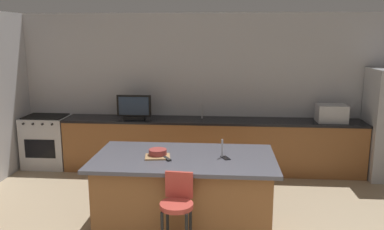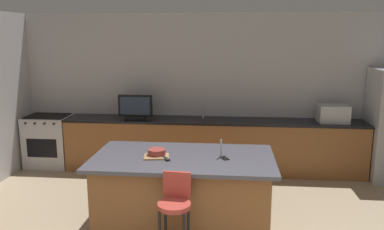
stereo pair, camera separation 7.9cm
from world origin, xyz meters
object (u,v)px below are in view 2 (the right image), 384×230
at_px(microwave, 333,114).
at_px(bar_stool_center, 175,211).
at_px(cell_phone, 224,158).
at_px(cutting_board, 157,157).
at_px(tv_monitor, 135,108).
at_px(range_oven, 49,141).
at_px(fruit_bowl, 157,153).
at_px(tv_remote, 165,158).
at_px(kitchen_island, 183,192).

xyz_separation_m(microwave, bar_stool_center, (-2.25, -2.90, -0.48)).
xyz_separation_m(bar_stool_center, cell_phone, (0.49, 0.72, 0.35)).
relative_size(microwave, cutting_board, 1.66).
bearing_deg(tv_monitor, range_oven, 178.20).
bearing_deg(range_oven, fruit_bowl, -42.27).
bearing_deg(tv_monitor, bar_stool_center, -69.20).
xyz_separation_m(bar_stool_center, cutting_board, (-0.31, 0.69, 0.36)).
bearing_deg(cutting_board, microwave, 40.88).
bearing_deg(bar_stool_center, range_oven, 137.17).
bearing_deg(microwave, cutting_board, -139.12).
xyz_separation_m(range_oven, microwave, (4.95, 0.00, 0.59)).
bearing_deg(tv_remote, cutting_board, 116.87).
distance_m(tv_monitor, bar_stool_center, 3.09).
bearing_deg(cell_phone, kitchen_island, 152.37).
distance_m(kitchen_island, tv_monitor, 2.45).
relative_size(range_oven, tv_monitor, 1.58).
bearing_deg(microwave, bar_stool_center, -127.78).
height_order(fruit_bowl, tv_remote, fruit_bowl).
height_order(microwave, cell_phone, microwave).
bearing_deg(cutting_board, cell_phone, 2.35).
bearing_deg(kitchen_island, microwave, 43.72).
distance_m(range_oven, tv_monitor, 1.74).
height_order(range_oven, microwave, microwave).
relative_size(kitchen_island, bar_stool_center, 2.24).
bearing_deg(cell_phone, range_oven, 121.47).
bearing_deg(bar_stool_center, kitchen_island, 94.44).
xyz_separation_m(range_oven, fruit_bowl, (2.38, -2.16, 0.50)).
bearing_deg(tv_remote, range_oven, 103.96).
distance_m(cell_phone, cutting_board, 0.80).
relative_size(microwave, cell_phone, 3.20).
height_order(microwave, tv_monitor, tv_monitor).
xyz_separation_m(microwave, tv_monitor, (-3.33, -0.05, 0.05)).
xyz_separation_m(cell_phone, cutting_board, (-0.80, -0.03, 0.01)).
bearing_deg(range_oven, microwave, 0.01).
bearing_deg(fruit_bowl, kitchen_island, 2.20).
bearing_deg(microwave, cell_phone, -128.92).
xyz_separation_m(fruit_bowl, cutting_board, (0.01, -0.05, -0.03)).
distance_m(range_oven, tv_remote, 3.42).
distance_m(kitchen_island, range_oven, 3.45).
bearing_deg(kitchen_island, cell_phone, -3.52).
bearing_deg(tv_monitor, tv_remote, -68.28).
distance_m(microwave, tv_remote, 3.35).
xyz_separation_m(tv_monitor, bar_stool_center, (1.08, -2.85, -0.53)).
height_order(microwave, bar_stool_center, microwave).
distance_m(kitchen_island, microwave, 3.17).
distance_m(cell_phone, tv_remote, 0.69).
xyz_separation_m(cell_phone, tv_remote, (-0.68, -0.10, 0.01)).
bearing_deg(range_oven, cell_phone, -34.43).
distance_m(fruit_bowl, cutting_board, 0.06).
relative_size(bar_stool_center, fruit_bowl, 4.52).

